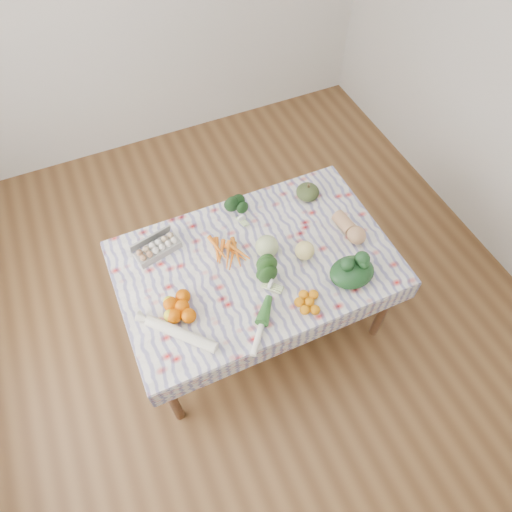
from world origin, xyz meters
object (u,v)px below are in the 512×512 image
(egg_carton, at_px, (158,249))
(dining_table, at_px, (256,269))
(butternut_squash, at_px, (350,227))
(cabbage, at_px, (267,247))
(grapefruit, at_px, (305,251))
(kabocha_squash, at_px, (308,192))

(egg_carton, bearing_deg, dining_table, -43.47)
(dining_table, xyz_separation_m, butternut_squash, (0.62, -0.04, 0.14))
(egg_carton, xyz_separation_m, butternut_squash, (1.14, -0.34, 0.02))
(cabbage, bearing_deg, dining_table, -161.35)
(dining_table, bearing_deg, butternut_squash, -3.42)
(cabbage, height_order, grapefruit, cabbage)
(kabocha_squash, xyz_separation_m, butternut_squash, (0.10, -0.37, 0.01))
(kabocha_squash, distance_m, butternut_squash, 0.39)
(grapefruit, bearing_deg, kabocha_squash, 60.11)
(egg_carton, height_order, cabbage, cabbage)
(dining_table, distance_m, butternut_squash, 0.64)
(egg_carton, height_order, kabocha_squash, kabocha_squash)
(dining_table, relative_size, kabocha_squash, 10.42)
(cabbage, bearing_deg, kabocha_squash, 35.08)
(cabbage, height_order, butternut_squash, cabbage)
(grapefruit, bearing_deg, butternut_squash, 7.62)
(grapefruit, bearing_deg, egg_carton, 154.35)
(dining_table, relative_size, egg_carton, 5.74)
(dining_table, height_order, cabbage, cabbage)
(dining_table, xyz_separation_m, egg_carton, (-0.52, 0.30, 0.12))
(cabbage, xyz_separation_m, grapefruit, (0.20, -0.11, -0.01))
(cabbage, relative_size, butternut_squash, 0.56)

